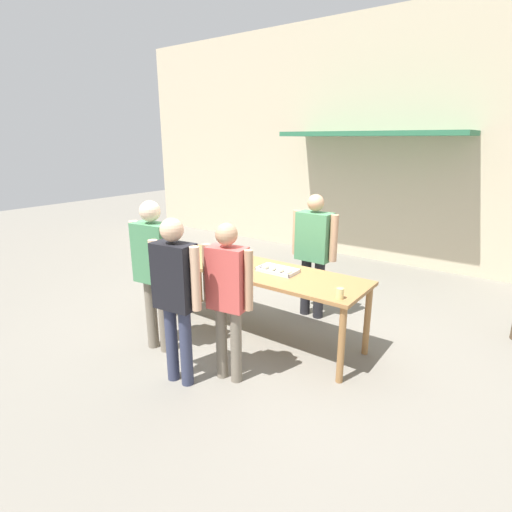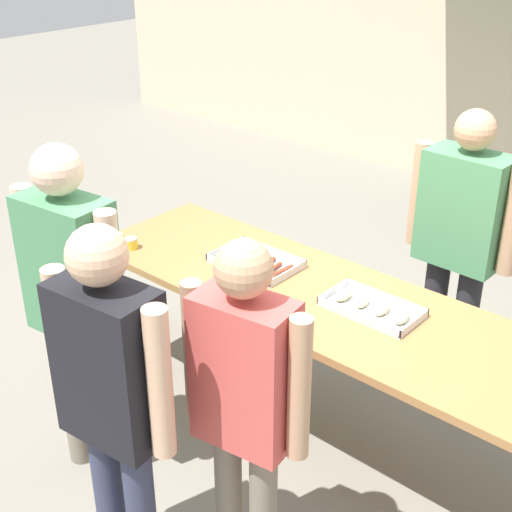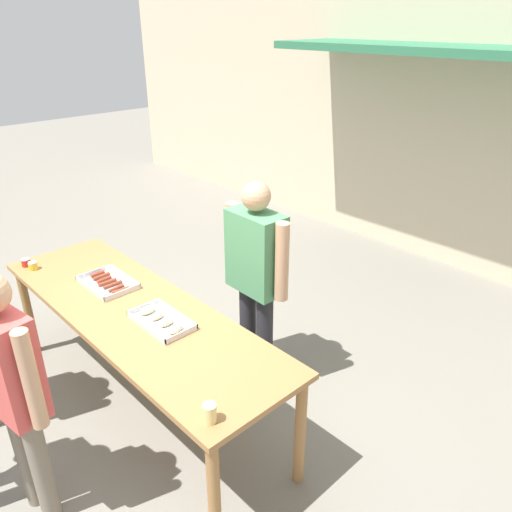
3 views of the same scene
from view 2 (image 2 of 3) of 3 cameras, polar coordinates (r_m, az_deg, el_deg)
ground_plane at (r=3.99m, az=4.59°, el=-13.79°), size 24.00×24.00×0.00m
serving_table at (r=3.54m, az=5.03°, el=-4.36°), size 2.65×0.80×0.85m
food_tray_sausages at (r=3.77m, az=0.01°, el=-0.48°), size 0.45×0.30×0.04m
food_tray_buns at (r=3.39m, az=9.25°, el=-4.09°), size 0.46×0.25×0.06m
condiment_jar_mustard at (r=4.05m, az=-11.03°, el=1.32°), size 0.07×0.07×0.06m
condiment_jar_ketchup at (r=3.99m, az=-9.96°, el=1.01°), size 0.07×0.07×0.06m
person_server_behind_table at (r=4.01m, az=16.07°, el=1.88°), size 0.65×0.25×1.65m
person_customer_holding_hotdog at (r=3.30m, az=-14.44°, el=-2.75°), size 0.60×0.28×1.70m
person_customer_with_cup at (r=2.66m, az=-0.91°, el=-11.19°), size 0.53×0.26×1.59m
person_customer_waiting_in_line at (r=2.69m, az=-11.43°, el=-10.52°), size 0.57×0.26×1.64m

